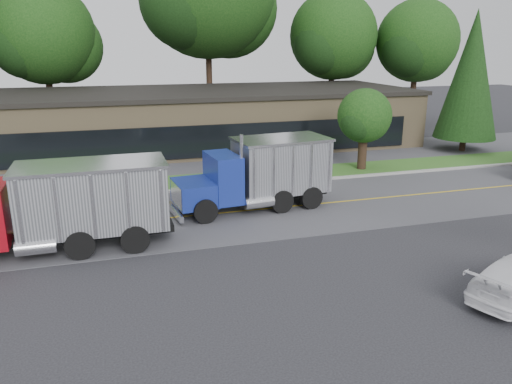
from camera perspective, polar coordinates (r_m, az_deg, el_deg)
ground at (r=15.98m, az=5.30°, el=-12.39°), size 140.00×140.00×0.00m
road at (r=23.86m, az=-2.67°, el=-2.32°), size 60.00×8.00×0.02m
center_line at (r=23.86m, az=-2.67°, el=-2.32°), size 60.00×0.12×0.01m
curb at (r=27.77m, az=-4.76°, el=0.38°), size 60.00×0.30×0.12m
grass_verge at (r=29.47m, az=-5.48°, el=1.31°), size 60.00×3.40×0.03m
far_parking at (r=34.25m, az=-7.11°, el=3.42°), size 60.00×7.00×0.02m
strip_mall at (r=40.03m, az=-5.82°, el=8.28°), size 32.00×12.00×4.00m
tree_far_b at (r=47.26m, az=-22.91°, el=15.88°), size 8.97×8.44×12.80m
tree_far_d at (r=50.80m, az=8.89°, el=16.79°), size 8.87×8.35×12.65m
tree_far_e at (r=52.98m, az=17.99°, el=15.70°), size 8.37×7.88×11.94m
evergreen_right at (r=40.04m, az=23.35°, el=12.19°), size 4.46×4.46×10.14m
tree_verge at (r=32.24m, az=12.33°, el=8.22°), size 3.58×3.37×5.11m
dump_truck_red at (r=20.43m, az=-21.72°, el=-1.46°), size 9.69×2.75×3.36m
dump_truck_blue at (r=24.07m, az=0.60°, el=2.34°), size 7.76×3.38×3.36m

